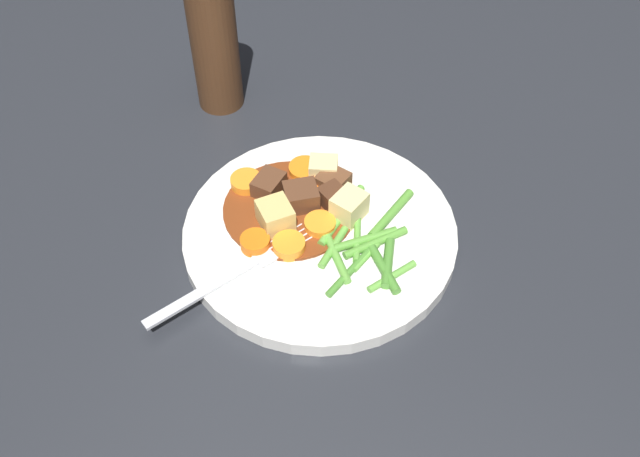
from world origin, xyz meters
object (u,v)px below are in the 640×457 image
object	(u,v)px
carrot_slice_1	(246,183)
carrot_slice_0	(323,224)
dinner_plate	(320,234)
meat_chunk_0	(301,197)
meat_chunk_2	(269,185)
fork	(236,272)
meat_chunk_1	(332,197)
meat_chunk_3	(333,183)
potato_chunk_2	(349,207)
potato_chunk_1	(323,170)
carrot_slice_2	(255,243)
carrot_slice_3	(321,191)
carrot_slice_4	(289,246)
carrot_slice_5	(305,170)
potato_chunk_0	(275,216)
pepper_mill	(214,43)

from	to	relation	value
carrot_slice_1	carrot_slice_0	bearing A→B (deg)	166.41
dinner_plate	meat_chunk_0	bearing A→B (deg)	-35.76
meat_chunk_0	meat_chunk_2	size ratio (longest dim) A/B	1.02
dinner_plate	fork	size ratio (longest dim) A/B	1.64
meat_chunk_1	meat_chunk_3	size ratio (longest dim) A/B	0.87
potato_chunk_2	meat_chunk_2	bearing A→B (deg)	0.26
carrot_slice_0	meat_chunk_2	distance (m)	0.07
carrot_slice_1	potato_chunk_1	xyz separation A→B (m)	(-0.07, -0.04, 0.01)
carrot_slice_1	meat_chunk_1	world-z (taller)	meat_chunk_1
carrot_slice_1	meat_chunk_1	size ratio (longest dim) A/B	1.31
carrot_slice_0	meat_chunk_0	size ratio (longest dim) A/B	0.94
dinner_plate	carrot_slice_0	distance (m)	0.01
fork	carrot_slice_0	bearing A→B (deg)	-123.15
carrot_slice_2	meat_chunk_0	xyz separation A→B (m)	(-0.02, -0.06, 0.01)
carrot_slice_0	carrot_slice_3	world-z (taller)	carrot_slice_3
dinner_plate	carrot_slice_4	xyz separation A→B (m)	(0.02, 0.03, 0.01)
potato_chunk_1	meat_chunk_3	world-z (taller)	potato_chunk_1
carrot_slice_2	carrot_slice_5	distance (m)	0.11
potato_chunk_0	meat_chunk_0	size ratio (longest dim) A/B	1.01
potato_chunk_2	meat_chunk_0	distance (m)	0.05
dinner_plate	fork	bearing A→B (deg)	57.34
dinner_plate	meat_chunk_1	size ratio (longest dim) A/B	10.92
carrot_slice_3	carrot_slice_5	world-z (taller)	carrot_slice_3
potato_chunk_2	carrot_slice_3	bearing A→B (deg)	-23.17
carrot_slice_5	meat_chunk_0	world-z (taller)	meat_chunk_0
carrot_slice_2	potato_chunk_2	size ratio (longest dim) A/B	0.91
meat_chunk_3	fork	world-z (taller)	meat_chunk_3
carrot_slice_4	meat_chunk_1	distance (m)	0.07
carrot_slice_1	meat_chunk_3	size ratio (longest dim) A/B	1.14
carrot_slice_0	carrot_slice_1	size ratio (longest dim) A/B	0.96
meat_chunk_1	pepper_mill	size ratio (longest dim) A/B	0.15
meat_chunk_1	carrot_slice_3	bearing A→B (deg)	-28.27
dinner_plate	potato_chunk_1	size ratio (longest dim) A/B	9.34
carrot_slice_1	potato_chunk_2	distance (m)	0.11
carrot_slice_0	fork	xyz separation A→B (m)	(0.05, 0.08, -0.00)
pepper_mill	carrot_slice_0	bearing A→B (deg)	141.24
potato_chunk_1	dinner_plate	bearing A→B (deg)	109.05
carrot_slice_0	meat_chunk_1	distance (m)	0.03
meat_chunk_0	meat_chunk_3	world-z (taller)	meat_chunk_0
carrot_slice_1	potato_chunk_1	bearing A→B (deg)	-148.82
meat_chunk_3	fork	xyz separation A→B (m)	(0.04, 0.13, -0.01)
carrot_slice_3	carrot_slice_2	bearing A→B (deg)	69.20
carrot_slice_3	meat_chunk_3	bearing A→B (deg)	-128.13
meat_chunk_2	meat_chunk_3	world-z (taller)	same
carrot_slice_4	potato_chunk_1	size ratio (longest dim) A/B	1.09
potato_chunk_0	fork	world-z (taller)	potato_chunk_0
carrot_slice_0	potato_chunk_0	xyz separation A→B (m)	(0.04, 0.01, 0.01)
dinner_plate	potato_chunk_1	world-z (taller)	potato_chunk_1
carrot_slice_5	fork	size ratio (longest dim) A/B	0.21
carrot_slice_2	meat_chunk_3	world-z (taller)	meat_chunk_3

